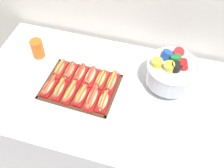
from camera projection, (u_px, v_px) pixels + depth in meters
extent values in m
plane|color=gray|center=(102.00, 142.00, 2.39)|extent=(10.00, 10.00, 0.00)
cube|color=silver|center=(100.00, 118.00, 2.07)|extent=(1.64, 0.95, 0.72)
cylinder|color=black|center=(10.00, 157.00, 2.28)|extent=(0.05, 0.05, 0.04)
cylinder|color=black|center=(45.00, 92.00, 2.70)|extent=(0.05, 0.05, 0.04)
cylinder|color=black|center=(187.00, 126.00, 2.46)|extent=(0.05, 0.05, 0.04)
cube|color=#472B19|center=(81.00, 87.00, 1.80)|extent=(0.49, 0.38, 0.01)
cube|color=#472B19|center=(70.00, 107.00, 1.69)|extent=(0.48, 0.03, 0.01)
cube|color=#472B19|center=(90.00, 68.00, 1.89)|extent=(0.48, 0.03, 0.01)
cube|color=#472B19|center=(49.00, 78.00, 1.83)|extent=(0.03, 0.36, 0.01)
cube|color=#472B19|center=(114.00, 95.00, 1.74)|extent=(0.03, 0.36, 0.01)
cube|color=#B21414|center=(49.00, 88.00, 1.77)|extent=(0.07, 0.16, 0.02)
ellipsoid|color=tan|center=(49.00, 86.00, 1.76)|extent=(0.06, 0.15, 0.04)
cylinder|color=#A8563D|center=(48.00, 85.00, 1.75)|extent=(0.04, 0.15, 0.03)
cylinder|color=red|center=(48.00, 84.00, 1.74)|extent=(0.02, 0.12, 0.01)
cube|color=#B21414|center=(60.00, 91.00, 1.76)|extent=(0.06, 0.16, 0.02)
ellipsoid|color=beige|center=(59.00, 89.00, 1.74)|extent=(0.05, 0.15, 0.04)
cylinder|color=#9E4C38|center=(59.00, 88.00, 1.73)|extent=(0.03, 0.15, 0.03)
cylinder|color=yellow|center=(58.00, 86.00, 1.72)|extent=(0.01, 0.13, 0.01)
cube|color=#B21414|center=(70.00, 94.00, 1.74)|extent=(0.07, 0.18, 0.02)
ellipsoid|color=tan|center=(70.00, 92.00, 1.73)|extent=(0.06, 0.16, 0.04)
cylinder|color=#A8563D|center=(70.00, 91.00, 1.72)|extent=(0.04, 0.17, 0.03)
cylinder|color=yellow|center=(69.00, 89.00, 1.71)|extent=(0.02, 0.14, 0.01)
cube|color=#B21414|center=(81.00, 97.00, 1.73)|extent=(0.08, 0.16, 0.02)
ellipsoid|color=#E0BC7F|center=(81.00, 95.00, 1.71)|extent=(0.06, 0.15, 0.04)
cylinder|color=#A8563D|center=(81.00, 94.00, 1.70)|extent=(0.04, 0.15, 0.03)
cylinder|color=yellow|center=(80.00, 93.00, 1.69)|extent=(0.02, 0.12, 0.01)
cube|color=#B21414|center=(92.00, 100.00, 1.71)|extent=(0.07, 0.18, 0.02)
ellipsoid|color=#E0BC7F|center=(92.00, 98.00, 1.70)|extent=(0.06, 0.17, 0.04)
cylinder|color=#A8563D|center=(92.00, 97.00, 1.69)|extent=(0.03, 0.17, 0.03)
cylinder|color=red|center=(92.00, 95.00, 1.68)|extent=(0.01, 0.14, 0.01)
cube|color=#B21414|center=(103.00, 103.00, 1.70)|extent=(0.07, 0.15, 0.02)
ellipsoid|color=beige|center=(103.00, 101.00, 1.68)|extent=(0.05, 0.14, 0.04)
cylinder|color=#9E4C38|center=(103.00, 100.00, 1.68)|extent=(0.03, 0.13, 0.03)
cylinder|color=yellow|center=(103.00, 99.00, 1.67)|extent=(0.01, 0.11, 0.01)
cube|color=red|center=(60.00, 70.00, 1.87)|extent=(0.06, 0.16, 0.02)
ellipsoid|color=tan|center=(59.00, 68.00, 1.85)|extent=(0.05, 0.15, 0.04)
cylinder|color=#9E4C38|center=(59.00, 67.00, 1.85)|extent=(0.03, 0.14, 0.03)
cylinder|color=yellow|center=(59.00, 66.00, 1.84)|extent=(0.01, 0.12, 0.01)
cube|color=red|center=(70.00, 73.00, 1.86)|extent=(0.06, 0.16, 0.02)
ellipsoid|color=tan|center=(70.00, 71.00, 1.84)|extent=(0.05, 0.15, 0.04)
cylinder|color=#A8563D|center=(69.00, 69.00, 1.83)|extent=(0.03, 0.14, 0.03)
cylinder|color=red|center=(69.00, 68.00, 1.82)|extent=(0.01, 0.12, 0.01)
cube|color=#B21414|center=(80.00, 75.00, 1.84)|extent=(0.07, 0.16, 0.02)
ellipsoid|color=#E0BC7F|center=(80.00, 73.00, 1.82)|extent=(0.06, 0.15, 0.04)
cylinder|color=brown|center=(80.00, 72.00, 1.81)|extent=(0.04, 0.14, 0.03)
cylinder|color=red|center=(79.00, 71.00, 1.80)|extent=(0.01, 0.12, 0.01)
cube|color=red|center=(90.00, 78.00, 1.83)|extent=(0.07, 0.16, 0.02)
ellipsoid|color=#E0BC7F|center=(90.00, 76.00, 1.81)|extent=(0.06, 0.15, 0.04)
cylinder|color=#A8563D|center=(90.00, 75.00, 1.80)|extent=(0.03, 0.15, 0.03)
cylinder|color=red|center=(90.00, 73.00, 1.79)|extent=(0.01, 0.13, 0.01)
cube|color=red|center=(101.00, 81.00, 1.81)|extent=(0.07, 0.16, 0.02)
ellipsoid|color=tan|center=(101.00, 79.00, 1.80)|extent=(0.06, 0.15, 0.04)
cylinder|color=brown|center=(101.00, 78.00, 1.79)|extent=(0.03, 0.14, 0.03)
cylinder|color=yellow|center=(101.00, 77.00, 1.78)|extent=(0.01, 0.12, 0.01)
cube|color=#B21414|center=(112.00, 83.00, 1.80)|extent=(0.07, 0.18, 0.02)
ellipsoid|color=tan|center=(111.00, 82.00, 1.78)|extent=(0.05, 0.17, 0.04)
cylinder|color=#9E4C38|center=(111.00, 80.00, 1.77)|extent=(0.03, 0.16, 0.03)
cylinder|color=yellow|center=(111.00, 79.00, 1.76)|extent=(0.01, 0.14, 0.01)
cylinder|color=silver|center=(168.00, 85.00, 1.80)|extent=(0.18, 0.18, 0.02)
cone|color=silver|center=(169.00, 82.00, 1.77)|extent=(0.06, 0.06, 0.05)
cylinder|color=silver|center=(171.00, 73.00, 1.70)|extent=(0.32, 0.32, 0.13)
torus|color=silver|center=(173.00, 66.00, 1.65)|extent=(0.33, 0.33, 0.02)
cylinder|color=red|center=(183.00, 69.00, 1.65)|extent=(0.13, 0.11, 0.14)
cylinder|color=#197A33|center=(175.00, 65.00, 1.68)|extent=(0.10, 0.11, 0.14)
cylinder|color=red|center=(176.00, 55.00, 1.73)|extent=(0.11, 0.12, 0.15)
cylinder|color=#1E47B2|center=(164.00, 60.00, 1.70)|extent=(0.12, 0.11, 0.14)
cylinder|color=yellow|center=(156.00, 67.00, 1.67)|extent=(0.08, 0.09, 0.13)
cylinder|color=yellow|center=(169.00, 71.00, 1.65)|extent=(0.09, 0.08, 0.14)
cylinder|color=black|center=(174.00, 71.00, 1.65)|extent=(0.10, 0.09, 0.13)
cylinder|color=#EA5B19|center=(38.00, 50.00, 1.94)|extent=(0.09, 0.09, 0.10)
cylinder|color=#EA5B19|center=(38.00, 49.00, 1.93)|extent=(0.09, 0.09, 0.10)
cylinder|color=#EA5B19|center=(37.00, 47.00, 1.91)|extent=(0.09, 0.09, 0.10)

